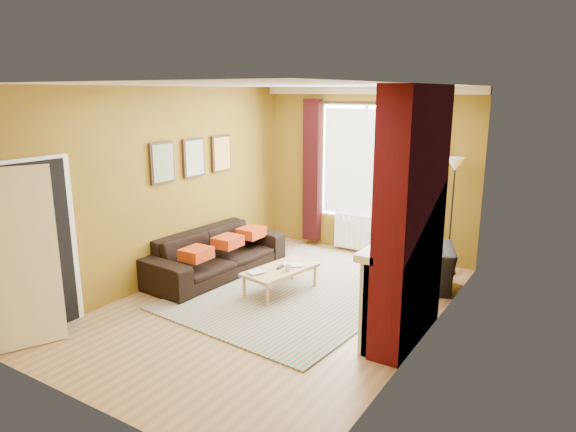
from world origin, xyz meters
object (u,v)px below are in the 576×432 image
object	(u,v)px
coffee_table	(281,271)
floor_lamp	(454,183)
wicker_stool	(386,252)
sofa	(216,253)
armchair	(417,267)

from	to	relation	value
coffee_table	floor_lamp	world-z (taller)	floor_lamp
floor_lamp	wicker_stool	bearing A→B (deg)	-168.54
coffee_table	wicker_stool	world-z (taller)	wicker_stool
coffee_table	wicker_stool	size ratio (longest dim) A/B	2.55
sofa	floor_lamp	bearing A→B (deg)	-52.69
wicker_stool	floor_lamp	world-z (taller)	floor_lamp
sofa	armchair	xyz separation A→B (m)	(2.77, 1.07, -0.02)
sofa	armchair	world-z (taller)	sofa
armchair	floor_lamp	size ratio (longest dim) A/B	0.54
sofa	armchair	distance (m)	2.97
armchair	wicker_stool	world-z (taller)	armchair
sofa	floor_lamp	distance (m)	3.70
wicker_stool	floor_lamp	xyz separation A→B (m)	(0.93, 0.19, 1.18)
sofa	wicker_stool	xyz separation A→B (m)	(2.04, 1.75, -0.11)
coffee_table	floor_lamp	xyz separation A→B (m)	(1.75, 2.03, 1.09)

